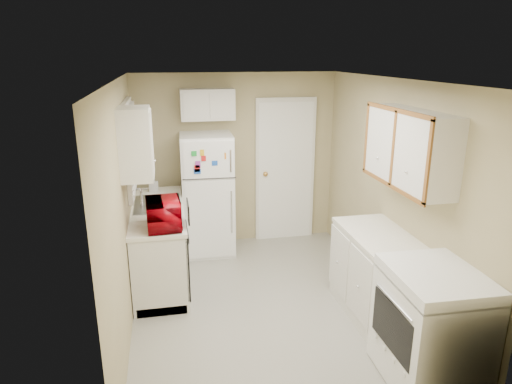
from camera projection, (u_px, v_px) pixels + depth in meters
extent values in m
plane|color=#B2B0A3|center=(265.00, 306.00, 4.98)|extent=(3.80, 3.80, 0.00)
plane|color=white|center=(266.00, 80.00, 4.28)|extent=(3.80, 3.80, 0.00)
plane|color=tan|center=(123.00, 210.00, 4.36)|extent=(3.80, 3.80, 0.00)
plane|color=tan|center=(393.00, 193.00, 4.89)|extent=(3.80, 3.80, 0.00)
plane|color=tan|center=(236.00, 160.00, 6.41)|extent=(2.80, 2.80, 0.00)
plane|color=tan|center=(332.00, 294.00, 2.84)|extent=(2.80, 2.80, 0.00)
cube|color=silver|center=(160.00, 243.00, 5.48)|extent=(0.60, 1.80, 0.90)
cube|color=black|center=(187.00, 259.00, 4.96)|extent=(0.03, 0.58, 0.72)
cube|color=gray|center=(158.00, 207.00, 5.50)|extent=(0.54, 0.74, 0.16)
imported|color=#860008|center=(164.00, 213.00, 4.73)|extent=(0.53, 0.31, 0.34)
imported|color=white|center=(154.00, 184.00, 5.95)|extent=(0.12, 0.12, 0.20)
cube|color=silver|center=(131.00, 148.00, 5.24)|extent=(0.10, 0.98, 1.08)
cube|color=silver|center=(136.00, 144.00, 4.42)|extent=(0.30, 0.45, 0.70)
cube|color=white|center=(208.00, 194.00, 6.14)|extent=(0.70, 0.68, 1.64)
cube|color=silver|center=(207.00, 104.00, 5.96)|extent=(0.70, 0.30, 0.40)
cube|color=white|center=(285.00, 171.00, 6.55)|extent=(0.86, 0.06, 2.08)
cube|color=silver|center=(397.00, 295.00, 4.30)|extent=(0.60, 2.00, 0.90)
cube|color=white|center=(430.00, 327.00, 3.71)|extent=(0.70, 0.85, 1.01)
cube|color=silver|center=(409.00, 148.00, 4.22)|extent=(0.30, 1.20, 0.70)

